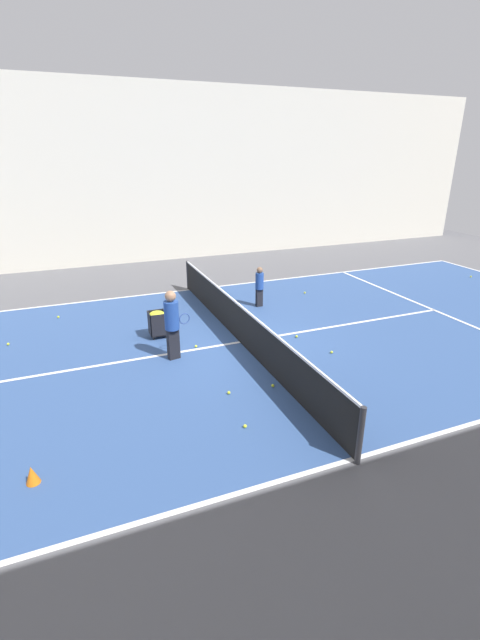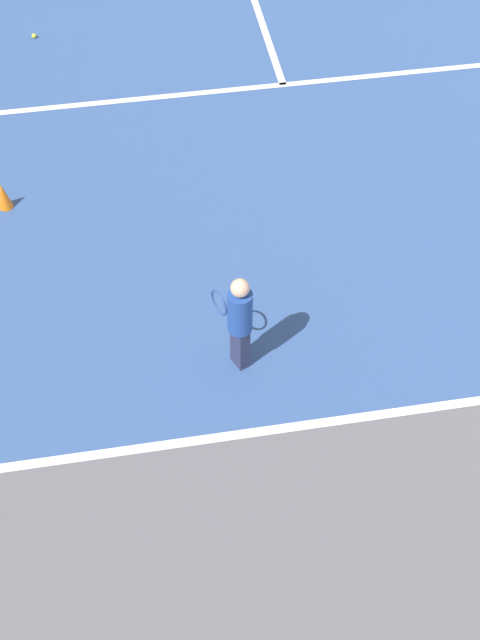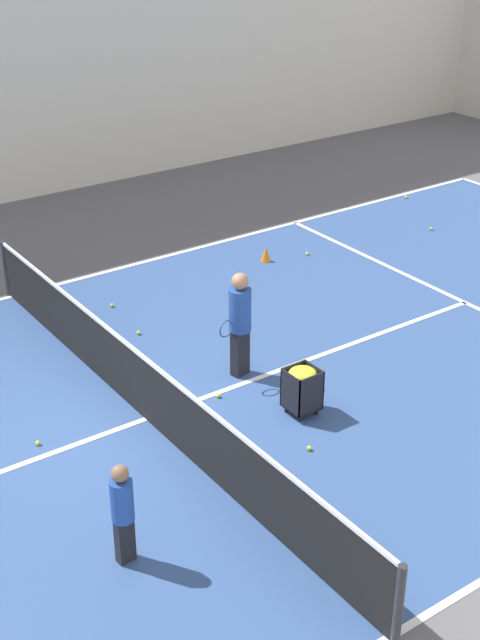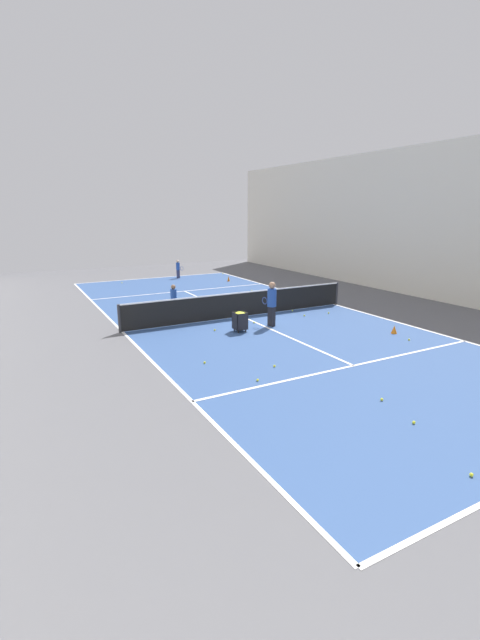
# 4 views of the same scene
# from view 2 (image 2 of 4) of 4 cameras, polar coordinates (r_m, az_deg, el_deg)

# --- Properties ---
(line_baseline_near) EXTENTS (10.17, 0.10, 0.00)m
(line_baseline_near) POSITION_cam_2_polar(r_m,az_deg,el_deg) (8.89, 9.85, -5.86)
(line_baseline_near) COLOR white
(line_baseline_near) RESTS_ON ground
(line_service_near) EXTENTS (10.17, 0.10, 0.00)m
(line_service_near) POSITION_cam_2_polar(r_m,az_deg,el_deg) (12.71, 2.77, 14.81)
(line_service_near) COLOR white
(line_service_near) RESTS_ON ground
(player_near_baseline) EXTENTS (0.40, 0.55, 1.22)m
(player_near_baseline) POSITION_cam_2_polar(r_m,az_deg,el_deg) (8.60, -0.05, 0.16)
(player_near_baseline) COLOR #2D3351
(player_near_baseline) RESTS_ON ground
(training_cone_0) EXTENTS (0.17, 0.17, 0.35)m
(training_cone_0) POSITION_cam_2_polar(r_m,az_deg,el_deg) (10.99, -14.90, 7.69)
(training_cone_0) COLOR orange
(training_cone_0) RESTS_ON ground
(tennis_ball_10) EXTENTS (0.07, 0.07, 0.07)m
(tennis_ball_10) POSITION_cam_2_polar(r_m,az_deg,el_deg) (13.99, -13.05, 17.30)
(tennis_ball_10) COLOR yellow
(tennis_ball_10) RESTS_ON ground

